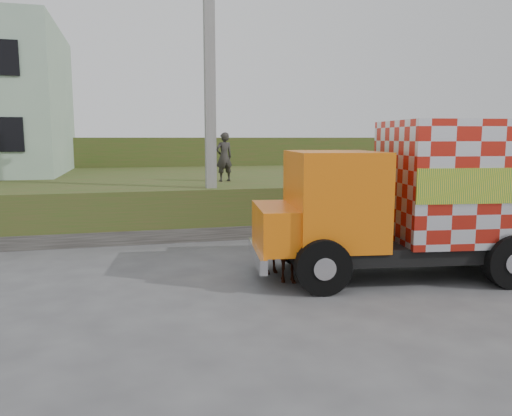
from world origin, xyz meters
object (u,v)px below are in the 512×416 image
object	(u,v)px
utility_pole	(210,100)
pedestrian	(224,157)
cargo_truck	(448,196)
cow	(274,248)

from	to	relation	value
utility_pole	pedestrian	world-z (taller)	utility_pole
utility_pole	cargo_truck	bearing A→B (deg)	-51.09
cow	pedestrian	xyz separation A→B (m)	(0.23, 6.95, 1.67)
utility_pole	pedestrian	size ratio (longest dim) A/B	4.79
utility_pole	cow	xyz separation A→B (m)	(0.57, -4.81, -3.41)
cow	pedestrian	size ratio (longest dim) A/B	0.94
cow	pedestrian	distance (m)	7.16
cargo_truck	pedestrian	xyz separation A→B (m)	(-3.52, 7.49, 0.61)
cargo_truck	cow	world-z (taller)	cargo_truck
utility_pole	pedestrian	bearing A→B (deg)	69.44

